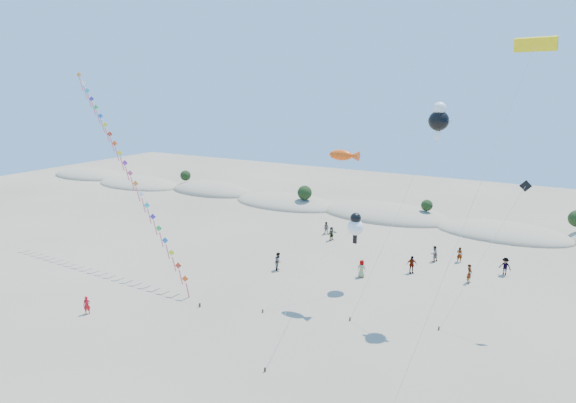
# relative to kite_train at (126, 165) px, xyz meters

# --- Properties ---
(ground) EXTENTS (160.00, 160.00, 0.00)m
(ground) POSITION_rel_kite_train_xyz_m (17.35, -13.85, -10.49)
(ground) COLOR #7B6B55
(ground) RESTS_ON ground
(dune_ridge) EXTENTS (145.30, 11.49, 5.57)m
(dune_ridge) POSITION_rel_kite_train_xyz_m (18.41, 31.29, -10.37)
(dune_ridge) COLOR gray
(dune_ridge) RESTS_ON ground
(kite_train) EXTENTS (24.79, 9.43, 20.26)m
(kite_train) POSITION_rel_kite_train_xyz_m (0.00, 0.00, 0.00)
(kite_train) COLOR #3F2D1E
(kite_train) RESTS_ON ground
(fish_kite) EXTENTS (2.60, 13.82, 13.15)m
(fish_kite) POSITION_rel_kite_train_xyz_m (22.62, 2.93, 2.15)
(fish_kite) COLOR #3F2D1E
(fish_kite) RESTS_ON ground
(cartoon_kite_low) EXTENTS (5.35, 9.53, 7.16)m
(cartoon_kite_low) POSITION_rel_kite_train_xyz_m (22.87, 5.52, -4.53)
(cartoon_kite_low) COLOR #3F2D1E
(cartoon_kite_low) RESTS_ON ground
(cartoon_kite_high) EXTENTS (5.83, 5.76, 17.16)m
(cartoon_kite_high) POSITION_rel_kite_train_xyz_m (29.94, 3.93, 5.40)
(cartoon_kite_high) COLOR #3F2D1E
(cartoon_kite_high) RESTS_ON ground
(parafoil_kite) EXTENTS (6.05, 10.55, 21.14)m
(parafoil_kite) POSITION_rel_kite_train_xyz_m (36.19, -1.46, 9.85)
(parafoil_kite) COLOR #3F2D1E
(parafoil_kite) RESTS_ON ground
(dark_kite) EXTENTS (5.16, 4.08, 11.57)m
(dark_kite) POSITION_rel_kite_train_xyz_m (35.01, 3.70, -2.63)
(dark_kite) COLOR #3F2D1E
(dark_kite) RESTS_ON ground
(flyer_foreground) EXTENTS (0.67, 0.63, 1.54)m
(flyer_foreground) POSITION_rel_kite_train_xyz_m (5.77, -10.44, -9.72)
(flyer_foreground) COLOR red
(flyer_foreground) RESTS_ON ground
(beachgoers) EXTENTS (22.20, 14.36, 1.89)m
(beachgoers) POSITION_rel_kite_train_xyz_m (23.71, 13.31, -9.60)
(beachgoers) COLOR slate
(beachgoers) RESTS_ON ground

